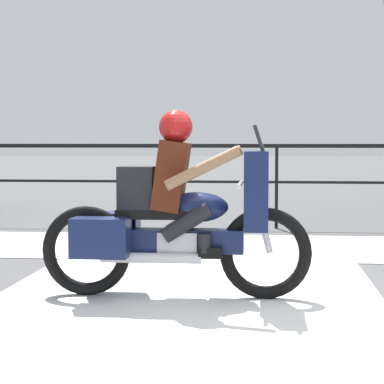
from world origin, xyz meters
TOP-DOWN VIEW (x-y plane):
  - ground_plane at (0.00, 0.00)m, footprint 120.00×120.00m
  - sidewalk_band at (0.00, 3.40)m, footprint 44.00×2.40m
  - crosswalk_band at (-0.83, -0.20)m, footprint 3.36×6.00m
  - fence_railing at (0.00, 5.49)m, footprint 36.00×0.05m
  - motorcycle at (-0.93, 0.28)m, footprint 2.35×0.76m

SIDE VIEW (x-z plane):
  - ground_plane at x=0.00m, z-range 0.00..0.00m
  - crosswalk_band at x=-0.83m, z-range 0.00..0.01m
  - sidewalk_band at x=0.00m, z-range 0.00..0.01m
  - motorcycle at x=-0.93m, z-range -0.10..1.52m
  - fence_railing at x=0.00m, z-range 0.37..1.68m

